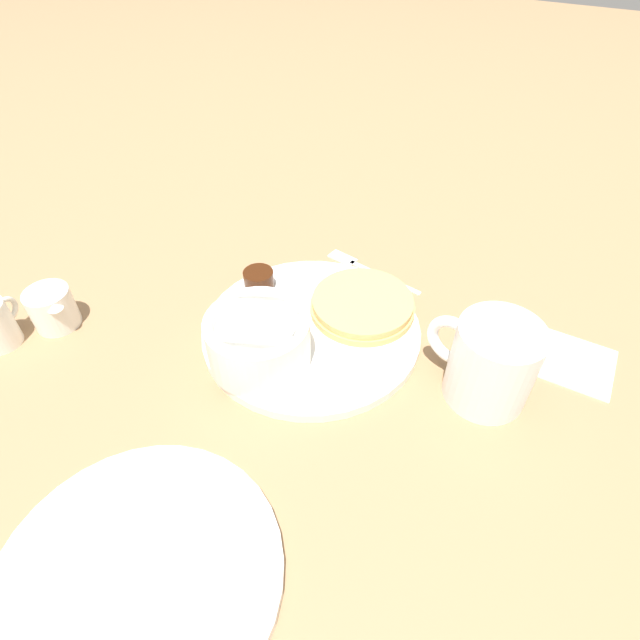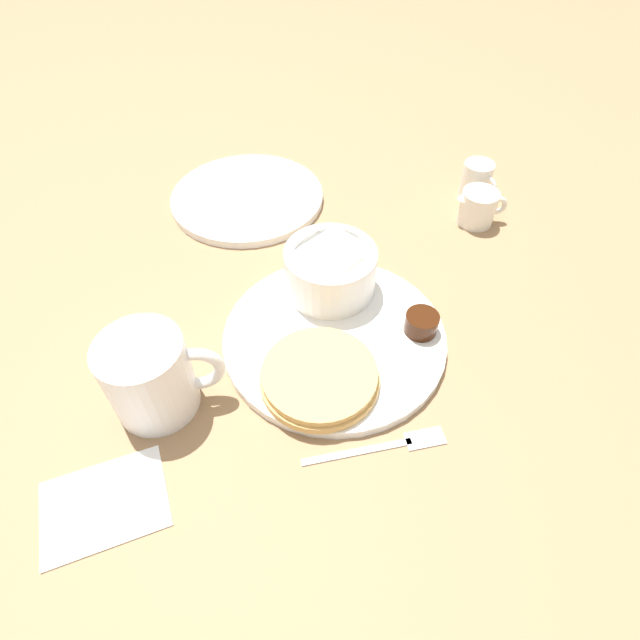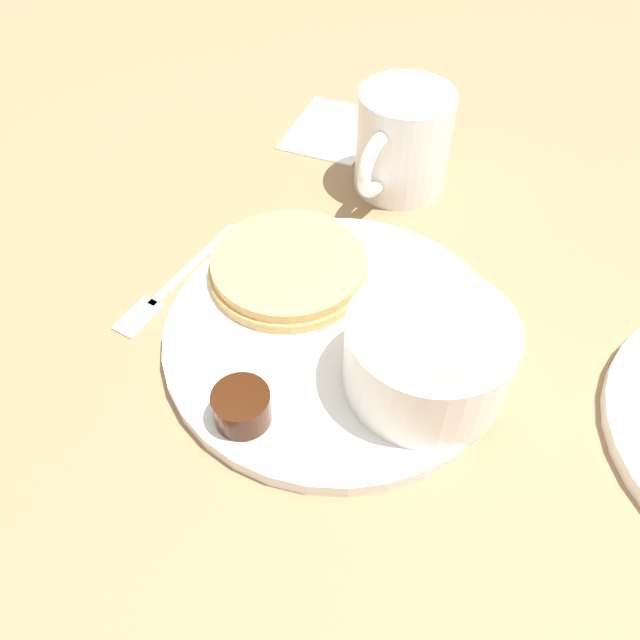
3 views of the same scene
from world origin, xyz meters
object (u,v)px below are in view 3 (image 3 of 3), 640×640
plate (336,334)px  coffee_mug (401,143)px  bowl (428,353)px  fork (167,288)px

plate → coffee_mug: bearing=-177.6°
bowl → coffee_mug: coffee_mug is taller
coffee_mug → plate: bearing=2.4°
plate → fork: bearing=-90.4°
plate → bowl: (0.03, 0.07, 0.04)m
plate → fork: size_ratio=1.77×
bowl → fork: bearing=-96.7°
bowl → fork: (-0.03, -0.22, -0.04)m
coffee_mug → fork: size_ratio=0.81×
fork → plate: bearing=89.6°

